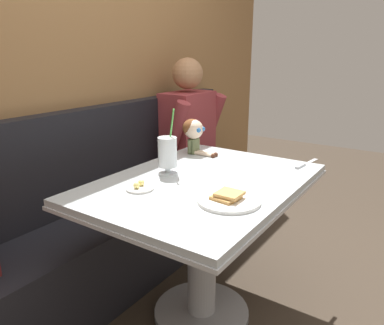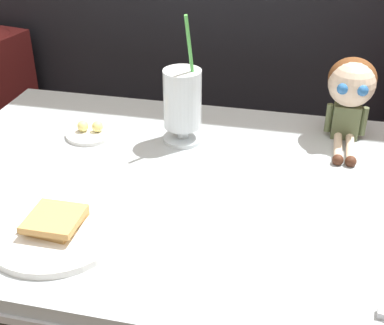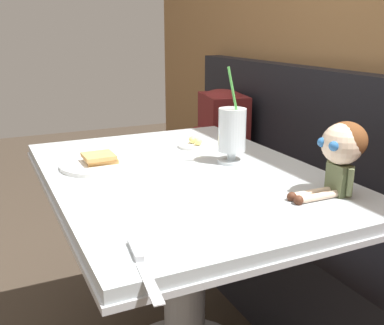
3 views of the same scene
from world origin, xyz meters
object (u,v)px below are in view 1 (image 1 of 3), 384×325
at_px(butter_saucer, 140,187).
at_px(butter_knife, 303,165).
at_px(toast_plate, 229,199).
at_px(diner_patron, 192,134).
at_px(milkshake_glass, 167,154).
at_px(seated_doll, 194,131).

distance_m(butter_saucer, butter_knife, 0.86).
relative_size(toast_plate, diner_patron, 0.31).
xyz_separation_m(milkshake_glass, diner_patron, (0.80, 0.40, -0.10)).
xyz_separation_m(butter_saucer, seated_doll, (0.61, 0.13, 0.12)).
bearing_deg(diner_patron, milkshake_glass, -153.48).
height_order(seated_doll, diner_patron, diner_patron).
bearing_deg(milkshake_glass, diner_patron, 26.52).
xyz_separation_m(toast_plate, butter_knife, (0.64, -0.09, -0.01)).
bearing_deg(toast_plate, seated_doll, 44.58).
distance_m(butter_saucer, seated_doll, 0.64).
bearing_deg(milkshake_glass, seated_doll, 15.80).
height_order(milkshake_glass, butter_knife, milkshake_glass).
relative_size(milkshake_glass, butter_saucer, 2.62).
bearing_deg(milkshake_glass, butter_knife, -44.72).
bearing_deg(butter_saucer, milkshake_glass, 6.30).
distance_m(toast_plate, seated_doll, 0.74).
xyz_separation_m(milkshake_glass, butter_saucer, (-0.23, -0.03, -0.09)).
distance_m(butter_saucer, diner_patron, 1.11).
height_order(toast_plate, butter_saucer, toast_plate).
relative_size(toast_plate, milkshake_glass, 0.80).
relative_size(milkshake_glass, diner_patron, 0.39).
bearing_deg(milkshake_glass, butter_saucer, -173.70).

